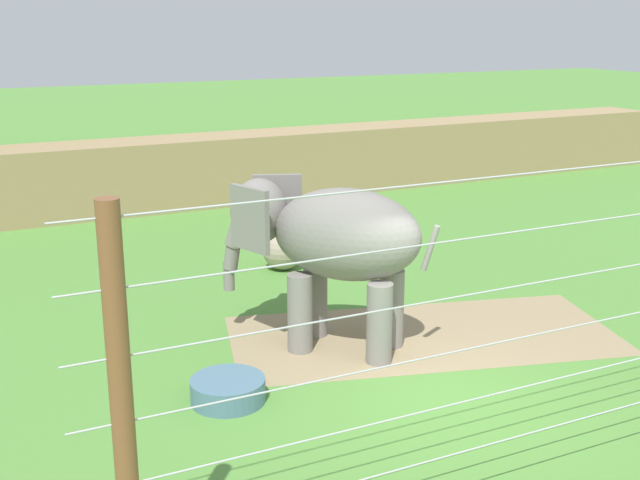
% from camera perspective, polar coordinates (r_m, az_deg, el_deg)
% --- Properties ---
extents(ground_plane, '(120.00, 120.00, 0.00)m').
position_cam_1_polar(ground_plane, '(12.26, 8.41, -10.87)').
color(ground_plane, '#518938').
extents(dirt_patch, '(7.34, 4.73, 0.01)m').
position_cam_1_polar(dirt_patch, '(14.37, 7.35, -6.73)').
color(dirt_patch, '#937F5B').
rests_on(dirt_patch, ground).
extents(embankment_wall, '(36.00, 1.80, 2.02)m').
position_cam_1_polar(embankment_wall, '(24.08, -10.29, 4.75)').
color(embankment_wall, '#997F56').
rests_on(embankment_wall, ground).
extents(elephant, '(3.15, 3.20, 2.82)m').
position_cam_1_polar(elephant, '(13.22, 0.70, -0.03)').
color(elephant, gray).
rests_on(elephant, ground).
extents(enrichment_ball, '(0.91, 0.91, 0.91)m').
position_cam_1_polar(enrichment_ball, '(17.78, -2.67, -0.67)').
color(enrichment_ball, gray).
rests_on(enrichment_ball, ground).
extents(cable_fence, '(11.22, 0.21, 4.00)m').
position_cam_1_polar(cable_fence, '(9.69, 17.18, -5.72)').
color(cable_fence, brown).
rests_on(cable_fence, ground).
extents(water_tub, '(1.10, 1.10, 0.35)m').
position_cam_1_polar(water_tub, '(11.96, -6.57, -10.54)').
color(water_tub, slate).
rests_on(water_tub, ground).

